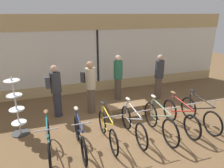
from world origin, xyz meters
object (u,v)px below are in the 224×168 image
(bicycle_far_left, at_px, (49,142))
(bicycle_center_right, at_px, (160,122))
(bicycle_far_right, at_px, (199,114))
(accessory_rack, at_px, (17,112))
(bicycle_center_left, at_px, (107,130))
(bicycle_center, at_px, (133,125))
(bicycle_right, at_px, (180,117))
(customer_near_rack, at_px, (118,77))
(customer_by_window, at_px, (90,86))
(display_bench, at_px, (128,107))
(customer_near_bench, at_px, (56,90))
(customer_mid_floor, at_px, (159,76))
(bicycle_left, at_px, (80,137))

(bicycle_far_left, xyz_separation_m, bicycle_center_right, (2.92, -0.04, 0.02))
(bicycle_far_right, distance_m, accessory_rack, 5.23)
(bicycle_center_left, relative_size, bicycle_center, 0.98)
(bicycle_far_left, xyz_separation_m, bicycle_center, (2.18, 0.09, -0.00))
(bicycle_right, xyz_separation_m, customer_near_rack, (-0.98, 2.58, 0.55))
(bicycle_far_right, distance_m, customer_by_window, 3.49)
(display_bench, xyz_separation_m, customer_near_bench, (-2.19, 0.77, 0.58))
(accessory_rack, height_order, display_bench, accessory_rack)
(bicycle_center_right, bearing_deg, bicycle_right, 8.09)
(display_bench, height_order, customer_by_window, customer_by_window)
(customer_near_rack, relative_size, customer_by_window, 0.98)
(bicycle_far_right, relative_size, customer_by_window, 0.97)
(bicycle_right, relative_size, customer_by_window, 0.98)
(bicycle_center, bearing_deg, display_bench, 73.90)
(customer_near_rack, distance_m, customer_mid_floor, 1.60)
(bicycle_right, height_order, accessory_rack, accessory_rack)
(bicycle_center_right, xyz_separation_m, accessory_rack, (-3.68, 1.29, 0.28))
(bicycle_left, height_order, customer_by_window, customer_by_window)
(bicycle_far_right, bearing_deg, customer_by_window, 147.02)
(bicycle_far_left, xyz_separation_m, bicycle_center_left, (1.46, 0.10, -0.02))
(bicycle_left, height_order, bicycle_center, bicycle_center)
(accessory_rack, bearing_deg, bicycle_right, -15.01)
(bicycle_center_left, xyz_separation_m, bicycle_far_right, (2.85, -0.08, 0.02))
(bicycle_far_right, height_order, customer_by_window, customer_by_window)
(accessory_rack, bearing_deg, bicycle_center, -21.45)
(display_bench, bearing_deg, accessory_rack, 179.39)
(bicycle_center, bearing_deg, customer_mid_floor, 46.78)
(customer_near_bench, bearing_deg, bicycle_center_right, -37.89)
(bicycle_far_right, relative_size, accessory_rack, 1.03)
(bicycle_center_left, distance_m, bicycle_far_right, 2.85)
(bicycle_center, height_order, bicycle_right, bicycle_right)
(bicycle_center_right, bearing_deg, bicycle_far_right, 2.77)
(bicycle_right, xyz_separation_m, customer_mid_floor, (0.57, 2.20, 0.54))
(bicycle_center_left, distance_m, bicycle_right, 2.19)
(bicycle_center_left, distance_m, bicycle_center, 0.72)
(bicycle_far_left, relative_size, bicycle_left, 1.05)
(bicycle_center, bearing_deg, bicycle_left, -176.18)
(customer_near_rack, height_order, customer_near_bench, customer_near_rack)
(bicycle_far_left, xyz_separation_m, bicycle_left, (0.73, -0.00, -0.02))
(bicycle_center, bearing_deg, customer_near_bench, 134.58)
(customer_near_bench, bearing_deg, bicycle_far_left, -99.06)
(display_bench, xyz_separation_m, customer_near_rack, (0.17, 1.44, 0.58))
(bicycle_center_left, bearing_deg, bicycle_center, -0.90)
(bicycle_center_left, distance_m, customer_near_bench, 2.27)
(bicycle_far_left, height_order, bicycle_left, bicycle_far_left)
(bicycle_left, xyz_separation_m, display_bench, (1.78, 1.22, -0.01))
(customer_near_rack, height_order, customer_mid_floor, customer_near_rack)
(customer_mid_floor, bearing_deg, bicycle_center_right, -119.55)
(bicycle_center, distance_m, bicycle_right, 1.47)
(bicycle_far_left, distance_m, bicycle_left, 0.73)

